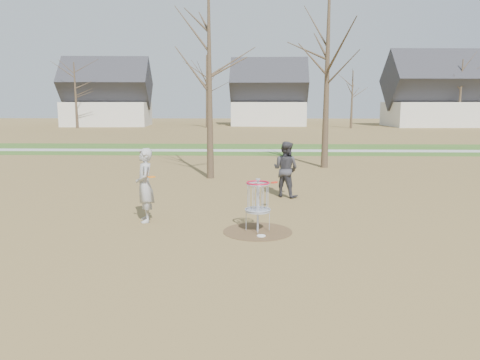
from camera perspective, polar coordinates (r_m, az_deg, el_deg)
name	(u,v)px	position (r m, az deg, el deg)	size (l,w,h in m)	color
ground	(258,232)	(12.18, 2.16, -6.30)	(160.00, 160.00, 0.00)	brown
green_band	(255,149)	(32.89, 1.85, 3.78)	(160.00, 8.00, 0.01)	#2D5119
footpath	(255,150)	(31.89, 1.85, 3.62)	(160.00, 1.50, 0.01)	#9E9E99
dirt_circle	(258,231)	(12.18, 2.16, -6.28)	(1.80, 1.80, 0.01)	#47331E
player_standing	(145,185)	(13.23, -11.53, -0.64)	(0.75, 0.49, 2.06)	#A4A4A4
player_throwing	(286,169)	(16.45, 5.58, 1.32)	(0.95, 0.74, 1.96)	#38373C
disc_grounded	(261,236)	(11.74, 2.61, -6.82)	(0.22, 0.22, 0.02)	white
discs_in_play	(220,180)	(13.57, -2.51, 0.01)	(3.63, 1.92, 0.47)	red
disc_golf_basket	(258,197)	(11.97, 2.19, -2.09)	(0.64, 0.64, 1.35)	#9EA3AD
bare_trees	(273,81)	(47.59, 4.01, 12.00)	(52.62, 44.98, 9.00)	#382B1E
houses_row	(286,100)	(64.43, 5.67, 9.72)	(56.51, 10.01, 7.26)	silver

